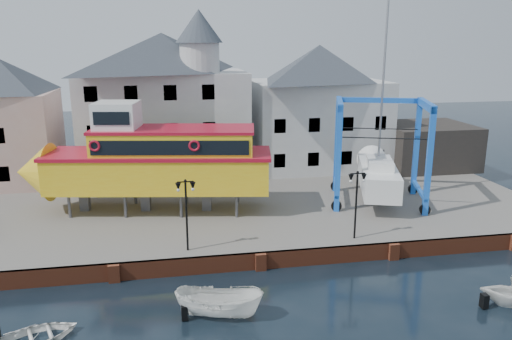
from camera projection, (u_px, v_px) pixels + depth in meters
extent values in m
plane|color=black|center=(261.00, 270.00, 28.23)|extent=(140.00, 140.00, 0.00)
cube|color=slate|center=(234.00, 201.00, 38.58)|extent=(44.00, 22.00, 1.00)
cube|color=brown|center=(260.00, 261.00, 28.22)|extent=(44.00, 0.25, 1.00)
cube|color=brown|center=(114.00, 273.00, 26.68)|extent=(0.60, 0.36, 1.00)
cube|color=brown|center=(261.00, 262.00, 28.06)|extent=(0.60, 0.36, 1.00)
cube|color=brown|center=(394.00, 252.00, 29.43)|extent=(0.60, 0.36, 1.00)
cube|color=tan|center=(6.00, 138.00, 41.08)|extent=(8.00, 7.00, 7.50)
cube|color=black|center=(3.00, 174.00, 38.42)|extent=(1.00, 0.08, 1.20)
cube|color=#BDBDBD|center=(165.00, 124.00, 43.60)|extent=(14.00, 8.00, 9.00)
pyramid|color=#313540|center=(162.00, 52.00, 42.06)|extent=(14.00, 8.00, 3.20)
cube|color=black|center=(97.00, 170.00, 39.62)|extent=(1.00, 0.08, 1.20)
cube|color=black|center=(136.00, 168.00, 40.13)|extent=(1.00, 0.08, 1.20)
cube|color=black|center=(173.00, 167.00, 40.65)|extent=(1.00, 0.08, 1.20)
cube|color=black|center=(210.00, 165.00, 41.16)|extent=(1.00, 0.08, 1.20)
cube|color=black|center=(94.00, 133.00, 38.86)|extent=(1.00, 0.08, 1.20)
cube|color=black|center=(133.00, 132.00, 39.38)|extent=(1.00, 0.08, 1.20)
cube|color=black|center=(172.00, 130.00, 39.89)|extent=(1.00, 0.08, 1.20)
cube|color=black|center=(209.00, 129.00, 40.41)|extent=(1.00, 0.08, 1.20)
cube|color=black|center=(91.00, 94.00, 38.10)|extent=(1.00, 0.08, 1.20)
cube|color=black|center=(131.00, 93.00, 38.62)|extent=(1.00, 0.08, 1.20)
cube|color=black|center=(170.00, 93.00, 39.13)|extent=(1.00, 0.08, 1.20)
cube|color=black|center=(208.00, 92.00, 39.65)|extent=(1.00, 0.08, 1.20)
cylinder|color=#BDBDBD|center=(200.00, 58.00, 40.39)|extent=(3.20, 3.20, 2.40)
cone|color=#313540|center=(199.00, 26.00, 39.76)|extent=(3.80, 3.80, 2.60)
cube|color=#BDBDBD|center=(317.00, 124.00, 46.61)|extent=(12.00, 8.00, 8.00)
pyramid|color=#313540|center=(319.00, 63.00, 45.19)|extent=(12.00, 8.00, 3.20)
cube|color=black|center=(280.00, 161.00, 42.67)|extent=(1.00, 0.08, 1.20)
cube|color=black|center=(313.00, 159.00, 43.18)|extent=(1.00, 0.08, 1.20)
cube|color=black|center=(346.00, 158.00, 43.70)|extent=(1.00, 0.08, 1.20)
cube|color=black|center=(378.00, 156.00, 44.21)|extent=(1.00, 0.08, 1.20)
cube|color=black|center=(280.00, 126.00, 41.91)|extent=(1.00, 0.08, 1.20)
cube|color=black|center=(314.00, 125.00, 42.43)|extent=(1.00, 0.08, 1.20)
cube|color=black|center=(348.00, 124.00, 42.94)|extent=(1.00, 0.08, 1.20)
cube|color=black|center=(381.00, 123.00, 43.46)|extent=(1.00, 0.08, 1.20)
cube|color=#272521|center=(425.00, 145.00, 46.92)|extent=(8.00, 7.00, 4.00)
cylinder|color=black|center=(187.00, 217.00, 27.93)|extent=(0.12, 0.12, 4.00)
cube|color=black|center=(185.00, 182.00, 27.41)|extent=(0.90, 0.06, 0.06)
sphere|color=black|center=(185.00, 181.00, 27.39)|extent=(0.16, 0.16, 0.16)
cone|color=black|center=(178.00, 187.00, 27.41)|extent=(0.32, 0.32, 0.45)
sphere|color=white|center=(178.00, 190.00, 27.46)|extent=(0.18, 0.18, 0.18)
cone|color=black|center=(193.00, 186.00, 27.55)|extent=(0.32, 0.32, 0.45)
sphere|color=white|center=(193.00, 189.00, 27.59)|extent=(0.18, 0.18, 0.18)
cylinder|color=black|center=(356.00, 207.00, 29.65)|extent=(0.12, 0.12, 4.00)
cube|color=black|center=(358.00, 173.00, 29.13)|extent=(0.90, 0.06, 0.06)
sphere|color=black|center=(358.00, 172.00, 29.11)|extent=(0.16, 0.16, 0.16)
cone|color=black|center=(351.00, 178.00, 29.13)|extent=(0.32, 0.32, 0.45)
sphere|color=white|center=(351.00, 181.00, 29.17)|extent=(0.18, 0.18, 0.18)
cone|color=black|center=(364.00, 178.00, 29.27)|extent=(0.32, 0.32, 0.45)
sphere|color=white|center=(364.00, 181.00, 29.31)|extent=(0.18, 0.18, 0.18)
cylinder|color=#59595E|center=(69.00, 206.00, 33.43)|extent=(0.23, 0.23, 1.60)
cylinder|color=#59595E|center=(84.00, 193.00, 36.33)|extent=(0.23, 0.23, 1.60)
cylinder|color=#59595E|center=(125.00, 206.00, 33.46)|extent=(0.23, 0.23, 1.60)
cylinder|color=#59595E|center=(135.00, 193.00, 36.36)|extent=(0.23, 0.23, 1.60)
cylinder|color=#59595E|center=(181.00, 206.00, 33.49)|extent=(0.23, 0.23, 1.60)
cylinder|color=#59595E|center=(187.00, 193.00, 36.39)|extent=(0.23, 0.23, 1.60)
cylinder|color=#59595E|center=(237.00, 206.00, 33.52)|extent=(0.23, 0.23, 1.60)
cylinder|color=#59595E|center=(238.00, 193.00, 36.42)|extent=(0.23, 0.23, 1.60)
cube|color=#59595E|center=(85.00, 199.00, 34.89)|extent=(0.72, 0.64, 1.60)
cube|color=#59595E|center=(146.00, 199.00, 34.92)|extent=(0.72, 0.64, 1.60)
cube|color=#59595E|center=(207.00, 199.00, 34.95)|extent=(0.72, 0.64, 1.60)
cube|color=yellow|center=(160.00, 172.00, 34.43)|extent=(15.44, 6.53, 2.35)
cone|color=yellow|center=(34.00, 172.00, 34.36)|extent=(3.00, 4.40, 4.06)
cube|color=#AB1026|center=(159.00, 154.00, 34.10)|extent=(15.78, 6.76, 0.24)
cube|color=yellow|center=(174.00, 143.00, 33.92)|extent=(11.15, 5.39, 1.71)
cube|color=black|center=(170.00, 148.00, 32.12)|extent=(10.12, 1.80, 0.96)
cube|color=black|center=(178.00, 137.00, 35.70)|extent=(10.12, 1.80, 0.96)
cube|color=#AB1026|center=(173.00, 129.00, 33.68)|extent=(11.38, 5.53, 0.19)
cube|color=white|center=(117.00, 116.00, 33.43)|extent=(3.21, 3.21, 1.95)
cube|color=black|center=(111.00, 118.00, 32.04)|extent=(2.31, 0.45, 0.86)
torus|color=#AB1026|center=(94.00, 146.00, 32.00)|extent=(0.76, 0.27, 0.75)
torus|color=#AB1026|center=(194.00, 146.00, 32.05)|extent=(0.76, 0.27, 0.75)
cube|color=blue|center=(338.00, 160.00, 34.01)|extent=(0.47, 0.47, 7.41)
cylinder|color=black|center=(336.00, 206.00, 34.85)|extent=(0.79, 0.48, 0.74)
cube|color=blue|center=(337.00, 145.00, 38.73)|extent=(0.47, 0.47, 7.41)
cylinder|color=black|center=(335.00, 186.00, 39.57)|extent=(0.79, 0.48, 0.74)
cube|color=blue|center=(429.00, 162.00, 33.22)|extent=(0.47, 0.47, 7.41)
cylinder|color=black|center=(425.00, 210.00, 34.07)|extent=(0.79, 0.48, 0.74)
cube|color=blue|center=(416.00, 147.00, 37.94)|extent=(0.47, 0.47, 7.41)
cylinder|color=black|center=(413.00, 189.00, 38.79)|extent=(0.79, 0.48, 0.74)
cube|color=blue|center=(340.00, 104.00, 35.48)|extent=(1.99, 5.15, 0.52)
cube|color=blue|center=(336.00, 187.00, 37.04)|extent=(1.88, 5.11, 0.22)
cube|color=blue|center=(427.00, 105.00, 34.70)|extent=(1.99, 5.15, 0.52)
cube|color=blue|center=(419.00, 190.00, 36.25)|extent=(1.88, 5.11, 0.22)
cube|color=blue|center=(379.00, 100.00, 37.45)|extent=(6.16, 2.32, 0.37)
cube|color=white|center=(378.00, 177.00, 36.43)|extent=(4.77, 8.30, 1.69)
cone|color=white|center=(372.00, 162.00, 40.95)|extent=(2.84, 2.36, 2.44)
cube|color=#59595E|center=(377.00, 193.00, 36.74)|extent=(0.83, 1.89, 0.74)
cube|color=white|center=(380.00, 163.00, 35.63)|extent=(2.59, 3.54, 0.64)
cylinder|color=#99999E|center=(383.00, 84.00, 35.26)|extent=(0.20, 0.20, 11.65)
cube|color=black|center=(384.00, 138.00, 33.78)|extent=(5.51, 1.89, 0.05)
cube|color=black|center=(378.00, 129.00, 37.44)|extent=(5.51, 1.89, 0.05)
imported|color=white|center=(219.00, 317.00, 23.44)|extent=(4.51, 2.83, 1.63)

